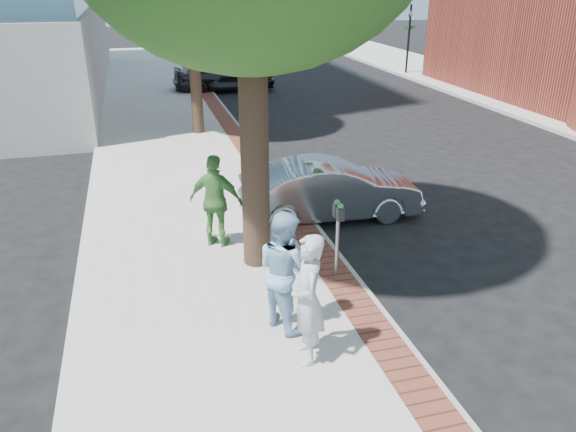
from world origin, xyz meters
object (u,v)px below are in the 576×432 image
object	(u,v)px
bg_car	(224,74)
person_officer	(284,270)
parking_meter	(338,223)
person_green	(216,201)
person_gray	(308,300)
sedan_silver	(330,190)

from	to	relation	value
bg_car	person_officer	bearing A→B (deg)	172.13
parking_meter	person_green	bearing A→B (deg)	135.95
parking_meter	person_green	world-z (taller)	person_green
parking_meter	person_gray	bearing A→B (deg)	-119.49
parking_meter	bg_car	bearing A→B (deg)	86.80
sedan_silver	bg_car	distance (m)	16.15
person_officer	sedan_silver	xyz separation A→B (m)	(2.23, 4.20, -0.43)
parking_meter	sedan_silver	xyz separation A→B (m)	(0.90, 2.93, -0.52)
person_gray	person_officer	xyz separation A→B (m)	(-0.09, 0.94, -0.01)
person_gray	bg_car	bearing A→B (deg)	-176.46
person_green	parking_meter	bearing A→B (deg)	166.53
sedan_silver	bg_car	bearing A→B (deg)	2.88
person_officer	bg_car	xyz separation A→B (m)	(2.40, 20.35, -0.28)
bg_car	person_gray	bearing A→B (deg)	172.66
parking_meter	person_gray	xyz separation A→B (m)	(-1.25, -2.21, -0.07)
person_gray	bg_car	xyz separation A→B (m)	(2.31, 21.28, -0.30)
parking_meter	person_officer	bearing A→B (deg)	-136.49
person_green	bg_car	size ratio (longest dim) A/B	0.39
person_green	bg_car	xyz separation A→B (m)	(2.99, 17.22, -0.28)
parking_meter	person_officer	world-z (taller)	person_officer
sedan_silver	person_officer	bearing A→B (deg)	155.45
bg_car	parking_meter	bearing A→B (deg)	175.67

